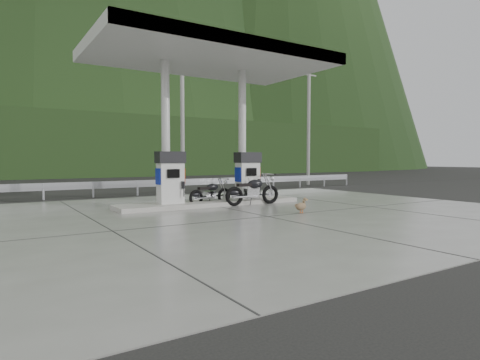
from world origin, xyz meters
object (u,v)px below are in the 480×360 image
gas_pump_right (248,176)px  duck (301,207)px  motorcycle_right (253,191)px  gas_pump_left (170,178)px  motorcycle_left (210,193)px

gas_pump_right → duck: (-0.28, -3.46, -0.85)m
motorcycle_right → duck: size_ratio=3.75×
gas_pump_left → motorcycle_left: bearing=7.7°
duck → motorcycle_right: bearing=73.8°
gas_pump_left → gas_pump_right: 3.20m
motorcycle_left → motorcycle_right: bearing=-45.1°
gas_pump_right → motorcycle_right: bearing=-109.3°
gas_pump_left → duck: (2.92, -3.46, -0.85)m
gas_pump_right → motorcycle_left: bearing=171.4°
gas_pump_right → duck: gas_pump_right is taller
gas_pump_right → motorcycle_right: (-0.25, -0.72, -0.55)m
gas_pump_left → motorcycle_right: size_ratio=0.85×
motorcycle_left → duck: 3.89m
gas_pump_left → motorcycle_right: bearing=-13.8°
motorcycle_right → duck: motorcycle_right is taller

